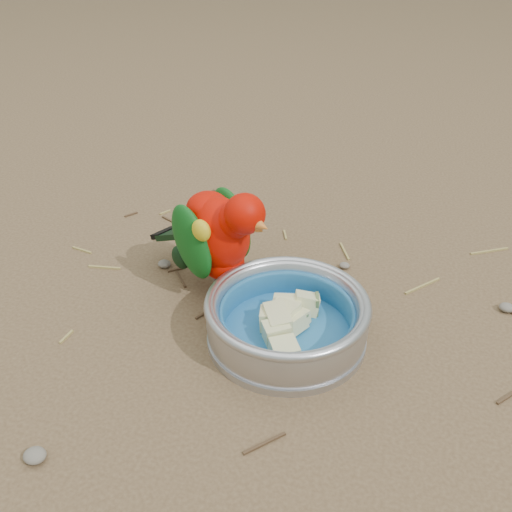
% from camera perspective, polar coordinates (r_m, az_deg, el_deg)
% --- Properties ---
extents(ground, '(60.00, 60.00, 0.00)m').
position_cam_1_polar(ground, '(0.67, -1.88, -12.13)').
color(ground, brown).
extents(food_bowl, '(0.20, 0.20, 0.02)m').
position_cam_1_polar(food_bowl, '(0.72, 3.05, -7.82)').
color(food_bowl, '#B2B2BA').
rests_on(food_bowl, ground).
extents(bowl_wall, '(0.20, 0.20, 0.04)m').
position_cam_1_polar(bowl_wall, '(0.70, 3.12, -5.95)').
color(bowl_wall, '#B2B2BA').
rests_on(bowl_wall, food_bowl).
extents(fruit_wedges, '(0.12, 0.12, 0.03)m').
position_cam_1_polar(fruit_wedges, '(0.71, 3.11, -6.39)').
color(fruit_wedges, beige).
rests_on(fruit_wedges, food_bowl).
extents(lory_parrot, '(0.22, 0.18, 0.16)m').
position_cam_1_polar(lory_parrot, '(0.76, -3.72, 1.33)').
color(lory_parrot, '#C00B00').
rests_on(lory_parrot, ground).
extents(ground_debris, '(0.90, 0.80, 0.01)m').
position_cam_1_polar(ground_debris, '(0.73, -3.72, -7.71)').
color(ground_debris, '#9C884A').
rests_on(ground_debris, ground).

